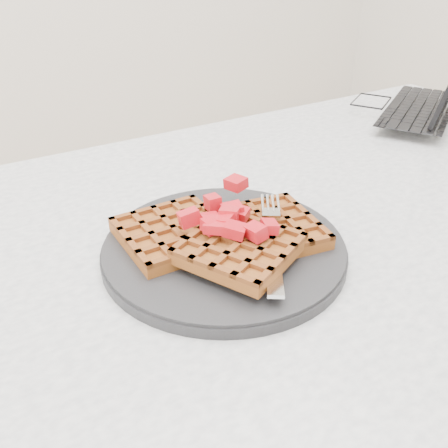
# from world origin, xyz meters

# --- Properties ---
(table) EXTENTS (1.20, 0.80, 0.75)m
(table) POSITION_xyz_m (0.00, 0.00, 0.64)
(table) COLOR silver
(table) RESTS_ON ground
(plate) EXTENTS (0.27, 0.27, 0.02)m
(plate) POSITION_xyz_m (-0.13, 0.02, 0.76)
(plate) COLOR black
(plate) RESTS_ON table
(waffles) EXTENTS (0.21, 0.20, 0.03)m
(waffles) POSITION_xyz_m (-0.13, 0.01, 0.78)
(waffles) COLOR brown
(waffles) RESTS_ON plate
(strawberry_pile) EXTENTS (0.15, 0.15, 0.02)m
(strawberry_pile) POSITION_xyz_m (-0.13, 0.02, 0.80)
(strawberry_pile) COLOR #A0000C
(strawberry_pile) RESTS_ON waffles
(fork) EXTENTS (0.12, 0.16, 0.02)m
(fork) POSITION_xyz_m (-0.10, -0.02, 0.77)
(fork) COLOR silver
(fork) RESTS_ON plate
(laptop) EXTENTS (0.34, 0.32, 0.19)m
(laptop) POSITION_xyz_m (0.41, 0.24, 0.78)
(laptop) COLOR black
(laptop) RESTS_ON table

